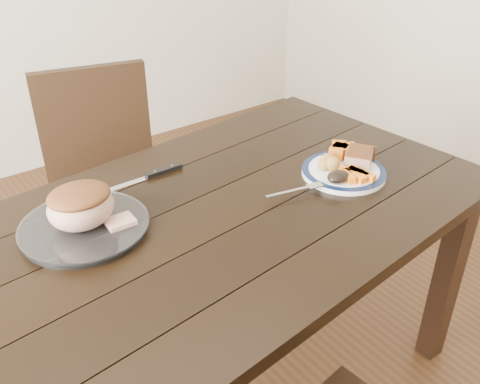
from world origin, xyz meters
TOP-DOWN VIEW (x-y plane):
  - dining_table at (0.00, 0.00)m, footprint 1.68×1.06m
  - chair_far at (-0.00, 0.74)m, footprint 0.51×0.52m
  - dinner_plate at (0.44, -0.06)m, footprint 0.25×0.25m
  - plate_rim at (0.44, -0.06)m, footprint 0.25×0.25m
  - serving_platter at (-0.30, 0.13)m, footprint 0.32×0.32m
  - pork_slice at (0.50, -0.06)m, footprint 0.12×0.12m
  - roasted_potatoes at (0.41, -0.03)m, footprint 0.07×0.07m
  - carrot_batons at (0.43, -0.11)m, footprint 0.09×0.12m
  - pumpkin_wedges at (0.50, 0.01)m, footprint 0.09×0.09m
  - dark_mushroom at (0.37, -0.10)m, footprint 0.07×0.05m
  - fork at (0.25, -0.07)m, footprint 0.18×0.06m
  - roast_joint at (-0.30, 0.13)m, footprint 0.17×0.15m
  - cut_slice at (-0.23, 0.07)m, footprint 0.07×0.06m
  - carving_knife at (-0.03, 0.28)m, footprint 0.32×0.02m

SIDE VIEW (x-z plane):
  - chair_far at x=0.00m, z-range 0.06..0.99m
  - dining_table at x=0.00m, z-range 0.28..1.03m
  - carving_knife at x=-0.03m, z-range 0.75..0.76m
  - dinner_plate at x=0.44m, z-range 0.75..0.77m
  - serving_platter at x=-0.30m, z-range 0.75..0.77m
  - plate_rim at x=0.44m, z-range 0.76..0.78m
  - fork at x=0.25m, z-range 0.77..0.77m
  - cut_slice at x=-0.23m, z-range 0.77..0.78m
  - carrot_batons at x=0.43m, z-range 0.77..0.79m
  - dark_mushroom at x=0.37m, z-range 0.77..0.80m
  - pumpkin_wedges at x=0.50m, z-range 0.77..0.81m
  - roasted_potatoes at x=0.41m, z-range 0.77..0.81m
  - pork_slice at x=0.50m, z-range 0.77..0.81m
  - roast_joint at x=-0.30m, z-range 0.77..0.88m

